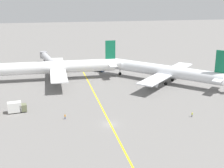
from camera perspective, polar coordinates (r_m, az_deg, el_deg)
The scene contains 9 objects.
ground_plane at distance 93.12m, azimuth -0.40°, elevation -7.24°, with size 600.00×600.00×0.00m, color slate.
taxiway_stripe at distance 102.20m, azimuth -1.45°, elevation -5.00°, with size 0.50×120.00×0.01m, color yellow.
airliner_at_gate_left at distance 138.34m, azimuth -10.67°, elevation 2.93°, with size 60.82×43.79×16.34m.
airliner_being_pushed at distance 134.31m, azimuth 9.14°, elevation 2.34°, with size 45.43×43.42×15.99m.
pushback_tug at distance 151.66m, azimuth -2.48°, elevation 2.72°, with size 7.19×7.28×2.84m.
gse_catering_truck_tall at distance 105.50m, azimuth -16.71°, elevation -4.00°, with size 6.15×3.32×3.50m.
ground_crew_ramp_agent_by_cones at distance 97.35m, azimuth -8.42°, elevation -5.78°, with size 0.36×0.47×1.65m.
ground_crew_marshaller_foreground at distance 100.91m, azimuth 14.16°, elevation -5.31°, with size 0.36×0.36×1.62m.
jet_bridge at distance 165.29m, azimuth -11.63°, elevation 4.60°, with size 7.96×23.07×5.89m.
Camera 1 is at (-13.98, -83.96, 37.78)m, focal length 51.01 mm.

